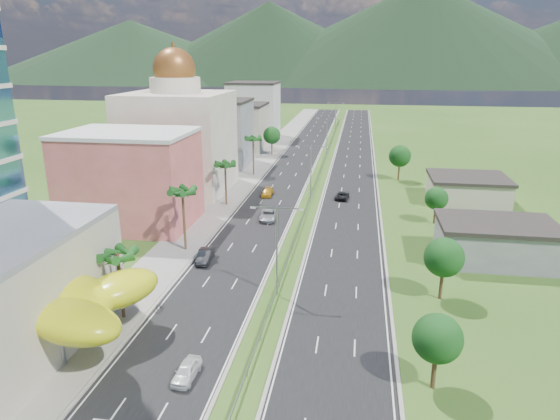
% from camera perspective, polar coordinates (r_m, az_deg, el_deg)
% --- Properties ---
extents(ground, '(500.00, 500.00, 0.00)m').
position_cam_1_polar(ground, '(51.55, -2.24, -14.62)').
color(ground, '#2D5119').
rests_on(ground, ground).
extents(road_left, '(11.00, 260.00, 0.04)m').
position_cam_1_polar(road_left, '(136.59, 2.03, 5.82)').
color(road_left, black).
rests_on(road_left, ground).
extents(road_right, '(11.00, 260.00, 0.04)m').
position_cam_1_polar(road_right, '(135.62, 8.36, 5.56)').
color(road_right, black).
rests_on(road_right, ground).
extents(sidewalk_left, '(7.00, 260.00, 0.12)m').
position_cam_1_polar(sidewalk_left, '(138.04, -1.91, 5.96)').
color(sidewalk_left, gray).
rests_on(sidewalk_left, ground).
extents(median_guardrail, '(0.10, 216.06, 0.76)m').
position_cam_1_polar(median_guardrail, '(118.22, 4.56, 4.25)').
color(median_guardrail, gray).
rests_on(median_guardrail, ground).
extents(streetlight_median_b, '(6.04, 0.25, 11.00)m').
position_cam_1_polar(streetlight_median_b, '(57.38, -0.38, -3.62)').
color(streetlight_median_b, gray).
rests_on(streetlight_median_b, ground).
extents(streetlight_median_c, '(6.04, 0.25, 11.00)m').
position_cam_1_polar(streetlight_median_c, '(95.50, 3.57, 4.89)').
color(streetlight_median_c, gray).
rests_on(streetlight_median_c, ground).
extents(streetlight_median_d, '(6.04, 0.25, 11.00)m').
position_cam_1_polar(streetlight_median_d, '(139.65, 5.41, 8.81)').
color(streetlight_median_d, gray).
rests_on(streetlight_median_d, ground).
extents(streetlight_median_e, '(6.04, 0.25, 11.00)m').
position_cam_1_polar(streetlight_median_e, '(184.21, 6.37, 10.84)').
color(streetlight_median_e, gray).
rests_on(streetlight_median_e, ground).
extents(lime_canopy, '(18.00, 15.00, 7.40)m').
position_cam_1_polar(lime_canopy, '(53.25, -25.14, -9.17)').
color(lime_canopy, '#CACF14').
rests_on(lime_canopy, ground).
extents(pink_shophouse, '(20.00, 15.00, 15.00)m').
position_cam_1_polar(pink_shophouse, '(85.72, -16.68, 3.26)').
color(pink_shophouse, '#BF594E').
rests_on(pink_shophouse, ground).
extents(domed_building, '(20.00, 20.00, 28.70)m').
position_cam_1_polar(domed_building, '(105.75, -11.55, 8.33)').
color(domed_building, beige).
rests_on(domed_building, ground).
extents(midrise_grey, '(16.00, 15.00, 16.00)m').
position_cam_1_polar(midrise_grey, '(129.41, -7.19, 8.64)').
color(midrise_grey, gray).
rests_on(midrise_grey, ground).
extents(midrise_beige, '(16.00, 15.00, 13.00)m').
position_cam_1_polar(midrise_beige, '(150.65, -4.85, 9.35)').
color(midrise_beige, '#BDB59B').
rests_on(midrise_beige, ground).
extents(midrise_white, '(16.00, 15.00, 18.00)m').
position_cam_1_polar(midrise_white, '(172.60, -3.03, 11.24)').
color(midrise_white, silver).
rests_on(midrise_white, ground).
extents(shed_near, '(15.00, 10.00, 5.00)m').
position_cam_1_polar(shed_near, '(74.74, 23.41, -3.51)').
color(shed_near, gray).
rests_on(shed_near, ground).
extents(shed_far, '(14.00, 12.00, 4.40)m').
position_cam_1_polar(shed_far, '(103.21, 20.63, 2.15)').
color(shed_far, '#BDB59B').
rests_on(shed_far, ground).
extents(palm_tree_b, '(3.60, 3.60, 8.10)m').
position_cam_1_polar(palm_tree_b, '(54.87, -18.06, -5.18)').
color(palm_tree_b, '#47301C').
rests_on(palm_tree_b, ground).
extents(palm_tree_c, '(3.60, 3.60, 9.60)m').
position_cam_1_polar(palm_tree_c, '(71.76, -11.09, 1.84)').
color(palm_tree_c, '#47301C').
rests_on(palm_tree_c, ground).
extents(palm_tree_d, '(3.60, 3.60, 8.60)m').
position_cam_1_polar(palm_tree_d, '(93.26, -6.29, 5.02)').
color(palm_tree_d, '#47301C').
rests_on(palm_tree_d, ground).
extents(palm_tree_e, '(3.60, 3.60, 9.40)m').
position_cam_1_polar(palm_tree_e, '(116.99, -3.09, 7.99)').
color(palm_tree_e, '#47301C').
rests_on(palm_tree_e, ground).
extents(leafy_tree_lfar, '(4.90, 4.90, 8.05)m').
position_cam_1_polar(leafy_tree_lfar, '(141.65, -0.94, 8.53)').
color(leafy_tree_lfar, '#47301C').
rests_on(leafy_tree_lfar, ground).
extents(leafy_tree_ra, '(4.20, 4.20, 6.90)m').
position_cam_1_polar(leafy_tree_ra, '(44.62, 17.55, -13.84)').
color(leafy_tree_ra, '#47301C').
rests_on(leafy_tree_ra, ground).
extents(leafy_tree_rb, '(4.55, 4.55, 7.47)m').
position_cam_1_polar(leafy_tree_rb, '(60.01, 18.24, -5.19)').
color(leafy_tree_rb, '#47301C').
rests_on(leafy_tree_rb, ground).
extents(leafy_tree_rc, '(3.85, 3.85, 6.33)m').
position_cam_1_polar(leafy_tree_rc, '(86.96, 17.45, 1.26)').
color(leafy_tree_rc, '#47301C').
rests_on(leafy_tree_rc, ground).
extents(leafy_tree_rd, '(4.90, 4.90, 8.05)m').
position_cam_1_polar(leafy_tree_rd, '(115.28, 13.54, 6.01)').
color(leafy_tree_rd, '#47301C').
rests_on(leafy_tree_rd, ground).
extents(mountain_ridge, '(860.00, 140.00, 90.00)m').
position_cam_1_polar(mountain_ridge, '(496.25, 15.41, 13.59)').
color(mountain_ridge, black).
rests_on(mountain_ridge, ground).
extents(car_white_near_left, '(1.85, 4.25, 1.43)m').
position_cam_1_polar(car_white_near_left, '(46.68, -10.64, -17.62)').
color(car_white_near_left, white).
rests_on(car_white_near_left, road_left).
extents(car_dark_left, '(2.16, 5.15, 1.65)m').
position_cam_1_polar(car_dark_left, '(69.51, -8.57, -5.19)').
color(car_dark_left, black).
rests_on(car_dark_left, road_left).
extents(car_silver_mid_left, '(3.08, 5.96, 1.61)m').
position_cam_1_polar(car_silver_mid_left, '(85.88, -1.37, -0.59)').
color(car_silver_mid_left, '#9A9CA1').
rests_on(car_silver_mid_left, road_left).
extents(car_yellow_far_left, '(2.00, 4.82, 1.39)m').
position_cam_1_polar(car_yellow_far_left, '(100.55, -1.43, 2.03)').
color(car_yellow_far_left, '#BF8816').
rests_on(car_yellow_far_left, road_left).
extents(car_dark_far_right, '(2.89, 5.24, 1.39)m').
position_cam_1_polar(car_dark_far_right, '(99.11, 7.12, 1.67)').
color(car_dark_far_right, black).
rests_on(car_dark_far_right, road_right).
extents(motorcycle, '(0.79, 1.79, 1.11)m').
position_cam_1_polar(motorcycle, '(57.97, -13.66, -10.60)').
color(motorcycle, black).
rests_on(motorcycle, road_left).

